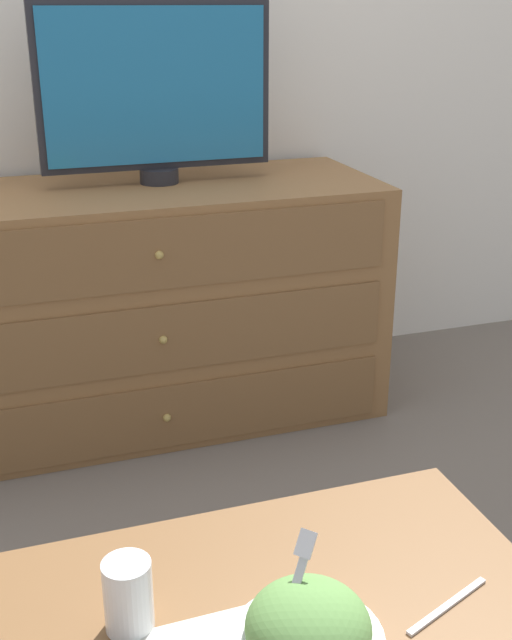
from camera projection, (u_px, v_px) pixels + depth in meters
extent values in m
plane|color=#70665B|center=(113.00, 375.00, 2.92)|extent=(12.00, 12.00, 0.00)
cube|color=olive|center=(143.00, 305.00, 2.52)|extent=(1.47, 0.57, 0.75)
cube|color=brown|center=(166.00, 417.00, 2.36)|extent=(1.35, 0.01, 0.20)
sphere|color=tan|center=(167.00, 418.00, 2.36)|extent=(0.02, 0.02, 0.02)
cube|color=brown|center=(163.00, 339.00, 2.27)|extent=(1.35, 0.01, 0.20)
sphere|color=tan|center=(163.00, 340.00, 2.27)|extent=(0.02, 0.02, 0.02)
cube|color=brown|center=(159.00, 254.00, 2.18)|extent=(1.35, 0.01, 0.20)
sphere|color=tan|center=(159.00, 255.00, 2.17)|extent=(0.02, 0.02, 0.02)
cylinder|color=#232328|center=(159.00, 176.00, 2.43)|extent=(0.12, 0.12, 0.04)
cube|color=#232328|center=(155.00, 86.00, 2.34)|extent=(0.69, 0.04, 0.48)
cube|color=#1E6B9E|center=(156.00, 87.00, 2.32)|extent=(0.65, 0.01, 0.44)
cube|color=brown|center=(213.00, 628.00, 1.13)|extent=(1.01, 0.51, 0.02)
cylinder|color=brown|center=(419.00, 586.00, 1.55)|extent=(0.04, 0.04, 0.43)
ellipsoid|color=#66994C|center=(308.00, 628.00, 1.04)|extent=(0.17, 0.17, 0.11)
cube|color=silver|center=(291.00, 600.00, 1.04)|extent=(0.08, 0.07, 0.12)
cube|color=silver|center=(308.00, 543.00, 1.06)|extent=(0.03, 0.03, 0.03)
cylinder|color=white|center=(129.00, 607.00, 1.11)|extent=(0.06, 0.06, 0.07)
cylinder|color=white|center=(128.00, 595.00, 1.10)|extent=(0.07, 0.07, 0.11)
cube|color=silver|center=(448.00, 606.00, 1.16)|extent=(0.16, 0.07, 0.01)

